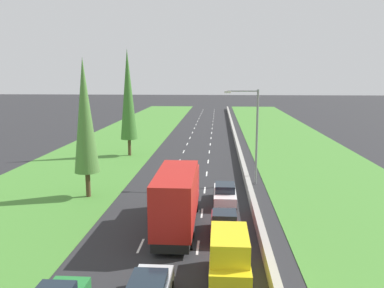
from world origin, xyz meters
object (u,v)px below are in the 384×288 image
(maroon_hatchback_right_lane, at_px, (224,224))
(poplar_tree_second, at_px, (85,116))
(poplar_tree_third, at_px, (128,95))
(white_sedan_right_lane, at_px, (225,193))
(street_light_mast, at_px, (253,130))
(yellow_van_right_lane, at_px, (229,259))
(red_box_truck_centre_lane, at_px, (178,198))

(maroon_hatchback_right_lane, relative_size, poplar_tree_second, 0.33)
(poplar_tree_third, bearing_deg, white_sedan_right_lane, -56.86)
(white_sedan_right_lane, height_order, street_light_mast, street_light_mast)
(yellow_van_right_lane, relative_size, poplar_tree_third, 0.36)
(yellow_van_right_lane, xyz_separation_m, maroon_hatchback_right_lane, (-0.15, 6.00, -0.56))
(poplar_tree_second, height_order, poplar_tree_third, poplar_tree_third)
(maroon_hatchback_right_lane, xyz_separation_m, white_sedan_right_lane, (0.15, 6.68, -0.02))
(maroon_hatchback_right_lane, xyz_separation_m, poplar_tree_third, (-11.88, 25.11, 7.02))
(white_sedan_right_lane, bearing_deg, street_light_mast, 65.56)
(yellow_van_right_lane, bearing_deg, poplar_tree_third, 111.15)
(red_box_truck_centre_lane, bearing_deg, yellow_van_right_lane, -65.06)
(red_box_truck_centre_lane, bearing_deg, street_light_mast, 62.77)
(maroon_hatchback_right_lane, height_order, red_box_truck_centre_lane, red_box_truck_centre_lane)
(maroon_hatchback_right_lane, height_order, poplar_tree_second, poplar_tree_second)
(poplar_tree_second, bearing_deg, street_light_mast, 19.31)
(yellow_van_right_lane, relative_size, poplar_tree_second, 0.42)
(maroon_hatchback_right_lane, distance_m, red_box_truck_centre_lane, 3.54)
(red_box_truck_centre_lane, height_order, poplar_tree_third, poplar_tree_third)
(poplar_tree_second, relative_size, street_light_mast, 1.31)
(yellow_van_right_lane, distance_m, red_box_truck_centre_lane, 7.78)
(poplar_tree_second, xyz_separation_m, street_light_mast, (14.32, 5.02, -1.70))
(maroon_hatchback_right_lane, xyz_separation_m, poplar_tree_second, (-11.48, 7.58, 6.09))
(white_sedan_right_lane, bearing_deg, red_box_truck_centre_lane, -120.02)
(street_light_mast, bearing_deg, red_box_truck_centre_lane, -117.23)
(red_box_truck_centre_lane, relative_size, poplar_tree_second, 0.80)
(street_light_mast, bearing_deg, maroon_hatchback_right_lane, -102.72)
(red_box_truck_centre_lane, height_order, poplar_tree_second, poplar_tree_second)
(yellow_van_right_lane, height_order, poplar_tree_third, poplar_tree_third)
(white_sedan_right_lane, bearing_deg, yellow_van_right_lane, -90.01)
(red_box_truck_centre_lane, height_order, street_light_mast, street_light_mast)
(yellow_van_right_lane, bearing_deg, red_box_truck_centre_lane, 114.94)
(poplar_tree_third, bearing_deg, poplar_tree_second, -88.69)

